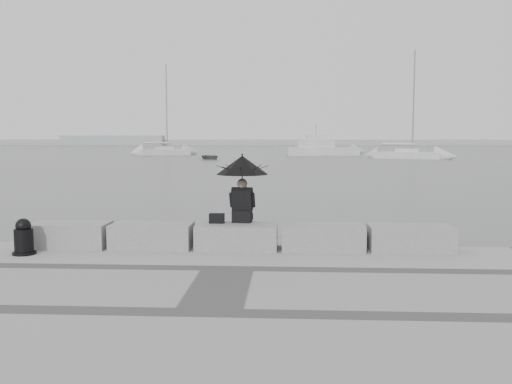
# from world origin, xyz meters

# --- Properties ---
(ground) EXTENTS (360.00, 360.00, 0.00)m
(ground) POSITION_xyz_m (0.00, 0.00, 0.00)
(ground) COLOR #484B4D
(ground) RESTS_ON ground
(stone_block_far_left) EXTENTS (1.60, 0.80, 0.50)m
(stone_block_far_left) POSITION_xyz_m (-3.40, -0.45, 0.75)
(stone_block_far_left) COLOR slate
(stone_block_far_left) RESTS_ON promenade
(stone_block_left) EXTENTS (1.60, 0.80, 0.50)m
(stone_block_left) POSITION_xyz_m (-1.70, -0.45, 0.75)
(stone_block_left) COLOR slate
(stone_block_left) RESTS_ON promenade
(stone_block_centre) EXTENTS (1.60, 0.80, 0.50)m
(stone_block_centre) POSITION_xyz_m (0.00, -0.45, 0.75)
(stone_block_centre) COLOR slate
(stone_block_centre) RESTS_ON promenade
(stone_block_right) EXTENTS (1.60, 0.80, 0.50)m
(stone_block_right) POSITION_xyz_m (1.70, -0.45, 0.75)
(stone_block_right) COLOR slate
(stone_block_right) RESTS_ON promenade
(stone_block_far_right) EXTENTS (1.60, 0.80, 0.50)m
(stone_block_far_right) POSITION_xyz_m (3.40, -0.45, 0.75)
(stone_block_far_right) COLOR slate
(stone_block_far_right) RESTS_ON promenade
(seated_person) EXTENTS (1.08, 1.08, 1.39)m
(seated_person) POSITION_xyz_m (0.09, -0.14, 1.98)
(seated_person) COLOR black
(seated_person) RESTS_ON stone_block_centre
(bag) EXTENTS (0.30, 0.17, 0.19)m
(bag) POSITION_xyz_m (-0.41, -0.31, 1.10)
(bag) COLOR black
(bag) RESTS_ON stone_block_centre
(mooring_bollard) EXTENTS (0.44, 0.44, 0.70)m
(mooring_bollard) POSITION_xyz_m (-3.98, -1.20, 0.80)
(mooring_bollard) COLOR black
(mooring_bollard) RESTS_ON promenade
(distant_landmass) EXTENTS (180.00, 8.00, 2.80)m
(distant_landmass) POSITION_xyz_m (-8.14, 154.51, 0.90)
(distant_landmass) COLOR #A1A4A6
(distant_landmass) RESTS_ON ground
(sailboat_left) EXTENTS (7.49, 5.17, 12.90)m
(sailboat_left) POSITION_xyz_m (-16.70, 69.16, 0.53)
(sailboat_left) COLOR white
(sailboat_left) RESTS_ON ground
(sailboat_right) EXTENTS (8.13, 5.50, 12.90)m
(sailboat_right) POSITION_xyz_m (15.42, 57.91, 0.52)
(sailboat_right) COLOR white
(sailboat_right) RESTS_ON ground
(motor_cruiser) EXTENTS (10.15, 3.72, 4.50)m
(motor_cruiser) POSITION_xyz_m (5.84, 68.32, 0.89)
(motor_cruiser) COLOR white
(motor_cruiser) RESTS_ON ground
(dinghy) EXTENTS (3.66, 3.21, 0.59)m
(dinghy) POSITION_xyz_m (-8.13, 55.14, 0.29)
(dinghy) COLOR gray
(dinghy) RESTS_ON ground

